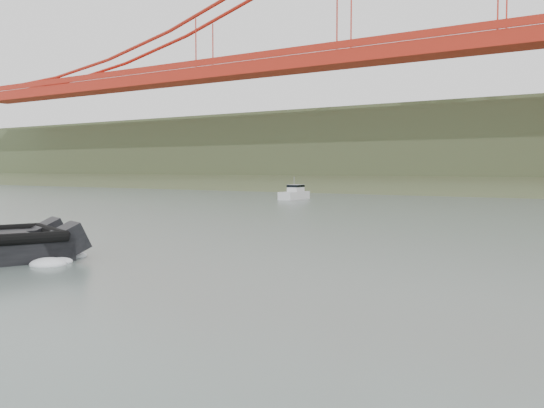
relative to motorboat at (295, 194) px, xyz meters
The scene contains 2 objects.
ground 57.54m from the motorboat, 64.19° to the right, with size 400.00×400.00×0.00m, color #4F5E58.
motorboat is the anchor object (origin of this frame).
Camera 1 is at (16.79, -15.19, 3.98)m, focal length 40.00 mm.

